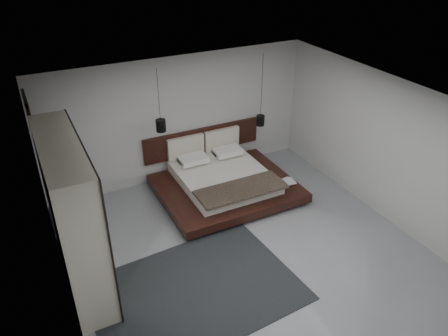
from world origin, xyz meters
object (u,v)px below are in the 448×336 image
rug (195,291)px  lattice_screen (40,164)px  bed (223,180)px  pendant_right (260,120)px  pendant_left (161,125)px  wardrobe (73,215)px

rug → lattice_screen: bearing=120.3°
bed → rug: 3.02m
lattice_screen → pendant_right: bearing=-1.2°
bed → pendant_left: 1.83m
pendant_left → wardrobe: (-2.08, -1.75, -0.39)m
bed → pendant_right: 1.60m
lattice_screen → bed: 3.67m
lattice_screen → wardrobe: lattice_screen is taller
pendant_right → wardrobe: size_ratio=0.64×
lattice_screen → pendant_left: size_ratio=2.01×
bed → wardrobe: 3.61m
lattice_screen → pendant_left: bearing=-2.3°
pendant_right → rug: pendant_right is taller
pendant_left → pendant_right: size_ratio=0.79×
lattice_screen → bed: lattice_screen is taller
pendant_right → bed: bearing=-158.8°
lattice_screen → pendant_right: 4.65m
pendant_left → rug: size_ratio=0.40×
lattice_screen → rug: 3.70m
wardrobe → rug: (1.50, -1.15, -1.23)m
pendant_left → wardrobe: pendant_left is taller
lattice_screen → wardrobe: (0.25, -1.84, -0.06)m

